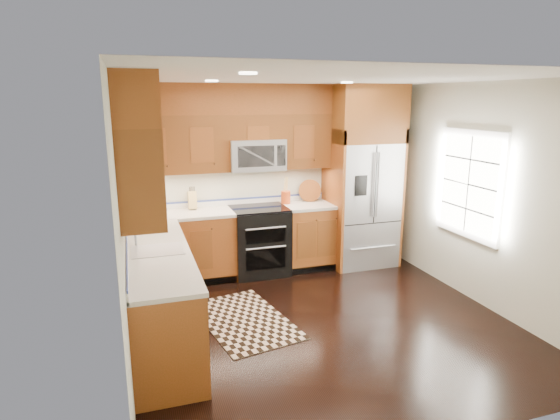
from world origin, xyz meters
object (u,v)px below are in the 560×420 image
object	(u,v)px
knife_block	(192,200)
utensil_crock	(286,195)
rug	(244,320)
range	(259,241)
refrigerator	(363,177)

from	to	relation	value
knife_block	utensil_crock	xyz separation A→B (m)	(1.32, -0.08, 0.01)
knife_block	rug	bearing A→B (deg)	-78.90
utensil_crock	range	bearing A→B (deg)	-160.22
range	refrigerator	distance (m)	1.76
range	knife_block	distance (m)	1.09
rug	knife_block	size ratio (longest dim) A/B	4.65
range	rug	world-z (taller)	range
refrigerator	rug	bearing A→B (deg)	-147.68
rug	range	bearing A→B (deg)	57.32
knife_block	utensil_crock	size ratio (longest dim) A/B	0.80
rug	utensil_crock	distance (m)	2.12
range	knife_block	bearing A→B (deg)	164.77
refrigerator	utensil_crock	world-z (taller)	refrigerator
utensil_crock	knife_block	bearing A→B (deg)	176.51
utensil_crock	refrigerator	bearing A→B (deg)	-10.02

